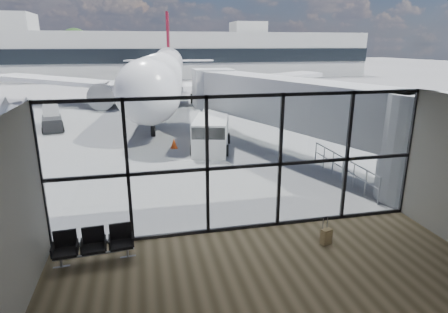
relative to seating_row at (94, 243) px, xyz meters
name	(u,v)px	position (x,y,z in m)	size (l,w,h in m)	color
ground	(163,90)	(4.64, 40.89, -0.54)	(220.00, 220.00, 0.00)	slate
lounge_shell	(311,220)	(4.64, -3.91, 2.11)	(12.02, 8.01, 4.51)	brown
glass_curtain_wall	(244,165)	(4.64, 0.89, 1.71)	(12.10, 0.12, 4.50)	white
jet_bridge	(299,108)	(9.54, 7.96, 2.22)	(8.00, 16.50, 4.33)	#AAACAF
apron_railing	(343,165)	(10.24, 4.39, 0.18)	(0.06, 5.46, 1.11)	gray
far_terminal	(151,54)	(4.06, 62.86, 3.67)	(80.00, 12.20, 11.00)	#B4B4AF
tree_3	(11,51)	(-22.36, 72.89, 4.09)	(4.95, 4.95, 7.12)	#382619
tree_4	(44,48)	(-16.36, 72.89, 4.72)	(5.61, 5.61, 8.07)	#382619
tree_5	(76,44)	(-10.36, 72.89, 5.34)	(6.27, 6.27, 9.03)	#382619
seating_row	(94,243)	(0.00, 0.00, 0.00)	(2.19, 0.75, 0.97)	gray
suitcase	(326,236)	(6.87, -0.65, -0.27)	(0.37, 0.30, 0.88)	olive
airliner	(163,72)	(4.07, 30.10, 2.60)	(34.32, 39.91, 10.30)	silver
service_van	(211,134)	(5.43, 10.74, 0.41)	(2.91, 4.60, 1.85)	silver
belt_loader	(52,122)	(-4.71, 18.42, 0.01)	(1.94, 3.74, 1.64)	black
mobile_stairs	(10,136)	(-6.45, 14.83, -0.02)	(2.00, 3.24, 2.14)	gold
traffic_cone_a	(174,143)	(3.34, 11.61, -0.26)	(0.41, 0.41, 0.58)	#CF3E0A
traffic_cone_b	(197,134)	(5.03, 13.57, -0.22)	(0.47, 0.47, 0.67)	#D2430B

